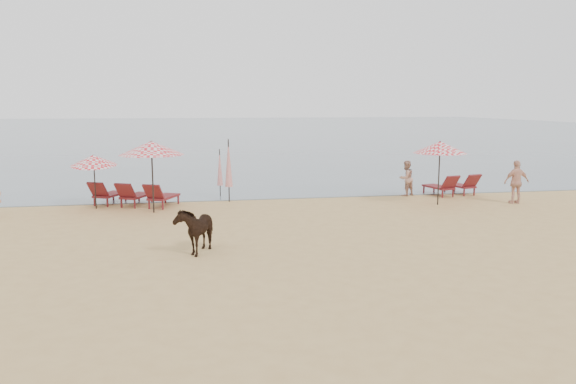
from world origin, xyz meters
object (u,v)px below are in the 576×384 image
(umbrella_closed_left, at_px, (220,168))
(umbrella_open_right, at_px, (440,147))
(beachgoer_right_b, at_px, (516,182))
(umbrella_open_left_a, at_px, (151,148))
(cow, at_px, (196,229))
(umbrella_closed_right, at_px, (229,163))
(beachgoer_right_a, at_px, (406,178))
(lounger_cluster_right, at_px, (453,185))
(umbrella_open_left_b, at_px, (94,160))
(lounger_cluster_left, at_px, (133,194))

(umbrella_closed_left, bearing_deg, umbrella_open_right, -22.22)
(umbrella_closed_left, xyz_separation_m, beachgoer_right_b, (11.68, -3.73, -0.40))
(umbrella_open_left_a, xyz_separation_m, cow, (1.45, -5.96, -1.75))
(umbrella_open_right, bearing_deg, umbrella_closed_left, 172.05)
(umbrella_closed_right, distance_m, beachgoer_right_a, 7.80)
(beachgoer_right_a, bearing_deg, lounger_cluster_right, 148.07)
(umbrella_open_left_a, bearing_deg, umbrella_open_left_b, 129.46)
(umbrella_open_left_a, bearing_deg, lounger_cluster_left, 97.06)
(umbrella_open_left_a, distance_m, beachgoer_right_a, 11.01)
(umbrella_open_left_b, height_order, cow, umbrella_open_left_b)
(umbrella_closed_left, relative_size, beachgoer_right_a, 1.34)
(umbrella_closed_right, height_order, beachgoer_right_a, umbrella_closed_right)
(umbrella_open_left_a, height_order, cow, umbrella_open_left_a)
(umbrella_open_right, bearing_deg, umbrella_closed_right, 179.14)
(umbrella_open_right, bearing_deg, umbrella_open_left_b, -172.31)
(cow, height_order, beachgoer_right_b, beachgoer_right_b)
(lounger_cluster_left, height_order, beachgoer_right_a, beachgoer_right_a)
(umbrella_open_left_b, xyz_separation_m, beachgoer_right_b, (16.56, -1.81, -0.99))
(umbrella_open_left_a, xyz_separation_m, beachgoer_right_b, (14.32, -0.62, -1.52))
(cow, bearing_deg, lounger_cluster_right, 57.04)
(lounger_cluster_right, relative_size, cow, 1.43)
(umbrella_open_right, relative_size, umbrella_closed_left, 1.23)
(lounger_cluster_left, distance_m, umbrella_open_right, 12.23)
(umbrella_open_left_b, bearing_deg, beachgoer_right_b, -11.43)
(beachgoer_right_b, bearing_deg, beachgoer_right_a, -33.47)
(umbrella_open_left_b, xyz_separation_m, cow, (3.69, -7.15, -1.22))
(umbrella_open_right, relative_size, beachgoer_right_a, 1.65)
(umbrella_open_right, distance_m, beachgoer_right_a, 2.85)
(umbrella_open_right, height_order, beachgoer_right_a, umbrella_open_right)
(umbrella_open_right, bearing_deg, lounger_cluster_left, -174.54)
(umbrella_open_left_a, bearing_deg, umbrella_open_right, -24.25)
(lounger_cluster_right, height_order, umbrella_open_right, umbrella_open_right)
(umbrella_open_right, distance_m, cow, 11.28)
(umbrella_open_left_b, xyz_separation_m, umbrella_closed_right, (5.17, 0.67, -0.29))
(lounger_cluster_left, bearing_deg, cow, -47.89)
(umbrella_open_left_b, height_order, beachgoer_right_a, umbrella_open_left_b)
(umbrella_open_right, height_order, beachgoer_right_b, umbrella_open_right)
(lounger_cluster_left, xyz_separation_m, lounger_cluster_right, (13.61, 0.25, -0.01))
(umbrella_open_left_a, distance_m, umbrella_closed_right, 3.57)
(lounger_cluster_left, distance_m, umbrella_open_left_b, 1.99)
(umbrella_closed_left, distance_m, umbrella_closed_right, 1.32)
(beachgoer_right_a, bearing_deg, lounger_cluster_left, -21.82)
(umbrella_open_left_b, distance_m, cow, 8.14)
(umbrella_open_left_b, height_order, umbrella_open_right, umbrella_open_right)
(lounger_cluster_left, height_order, umbrella_open_right, umbrella_open_right)
(cow, bearing_deg, umbrella_open_left_a, 126.45)
(lounger_cluster_right, distance_m, umbrella_open_left_b, 15.07)
(umbrella_open_left_b, relative_size, umbrella_closed_left, 1.04)
(cow, bearing_deg, umbrella_closed_left, 105.25)
(lounger_cluster_right, bearing_deg, umbrella_closed_left, 159.61)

